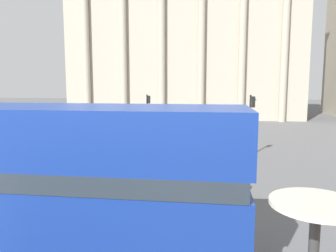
# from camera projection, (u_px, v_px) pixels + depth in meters

# --- Properties ---
(double_decker_bus) EXTENTS (11.22, 2.72, 4.21)m
(double_decker_bus) POSITION_uv_depth(u_px,v_px,m) (26.00, 179.00, 8.41)
(double_decker_bus) COLOR black
(double_decker_bus) RESTS_ON ground_plane
(cafe_dining_table) EXTENTS (0.60, 0.60, 0.73)m
(cafe_dining_table) POSITION_uv_depth(u_px,v_px,m) (315.00, 230.00, 2.15)
(cafe_dining_table) COLOR #2D2D30
(cafe_dining_table) RESTS_ON cafe_floor_slab
(plaza_building_left) EXTENTS (32.37, 11.28, 24.78)m
(plaza_building_left) POSITION_uv_depth(u_px,v_px,m) (185.00, 30.00, 46.60)
(plaza_building_left) COLOR #B2A893
(plaza_building_left) RESTS_ON ground_plane
(traffic_light_mid) EXTENTS (0.42, 0.24, 4.04)m
(traffic_light_mid) POSITION_uv_depth(u_px,v_px,m) (251.00, 117.00, 21.05)
(traffic_light_mid) COLOR black
(traffic_light_mid) RESTS_ON ground_plane
(traffic_light_far) EXTENTS (0.42, 0.24, 3.79)m
(traffic_light_far) POSITION_uv_depth(u_px,v_px,m) (148.00, 109.00, 29.49)
(traffic_light_far) COLOR black
(traffic_light_far) RESTS_ON ground_plane
(car_black) EXTENTS (4.20, 1.93, 1.35)m
(car_black) POSITION_uv_depth(u_px,v_px,m) (191.00, 147.00, 21.11)
(car_black) COLOR black
(car_black) RESTS_ON ground_plane
(pedestrian_black) EXTENTS (0.32, 0.32, 1.74)m
(pedestrian_black) POSITION_uv_depth(u_px,v_px,m) (213.00, 129.00, 27.08)
(pedestrian_black) COLOR #282B33
(pedestrian_black) RESTS_ON ground_plane
(pedestrian_yellow) EXTENTS (0.32, 0.32, 1.61)m
(pedestrian_yellow) POSITION_uv_depth(u_px,v_px,m) (237.00, 177.00, 13.56)
(pedestrian_yellow) COLOR #282B33
(pedestrian_yellow) RESTS_ON ground_plane
(pedestrian_white) EXTENTS (0.32, 0.32, 1.70)m
(pedestrian_white) POSITION_uv_depth(u_px,v_px,m) (178.00, 120.00, 34.15)
(pedestrian_white) COLOR #282B33
(pedestrian_white) RESTS_ON ground_plane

